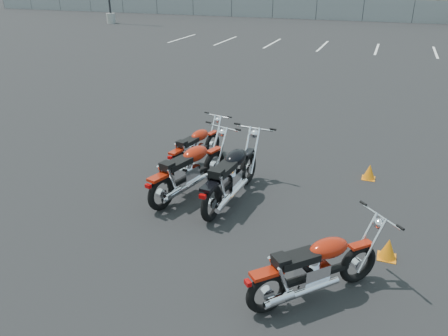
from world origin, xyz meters
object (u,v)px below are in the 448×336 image
(motorcycle_second_black, at_px, (231,175))
(motorcycle_third_red, at_px, (189,170))
(motorcycle_front_red, at_px, (196,147))
(motorcycle_rear_red, at_px, (316,268))

(motorcycle_second_black, relative_size, motorcycle_third_red, 1.04)
(motorcycle_front_red, distance_m, motorcycle_second_black, 1.83)
(motorcycle_third_red, xyz_separation_m, motorcycle_rear_red, (2.79, -2.12, -0.04))
(motorcycle_second_black, bearing_deg, motorcycle_third_red, -178.33)
(motorcycle_third_red, distance_m, motorcycle_rear_red, 3.50)
(motorcycle_second_black, relative_size, motorcycle_rear_red, 1.33)
(motorcycle_second_black, distance_m, motorcycle_third_red, 0.85)
(motorcycle_front_red, distance_m, motorcycle_rear_red, 4.71)
(motorcycle_front_red, relative_size, motorcycle_second_black, 0.82)
(motorcycle_front_red, xyz_separation_m, motorcycle_rear_red, (3.23, -3.43, 0.04))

